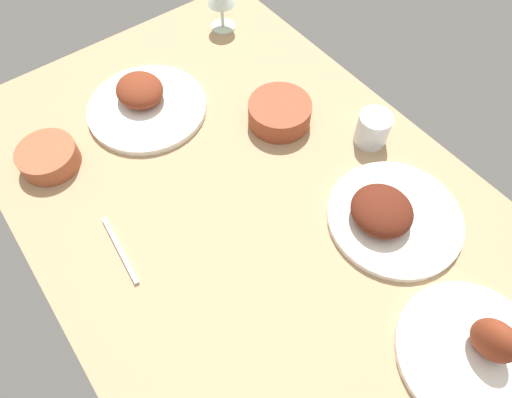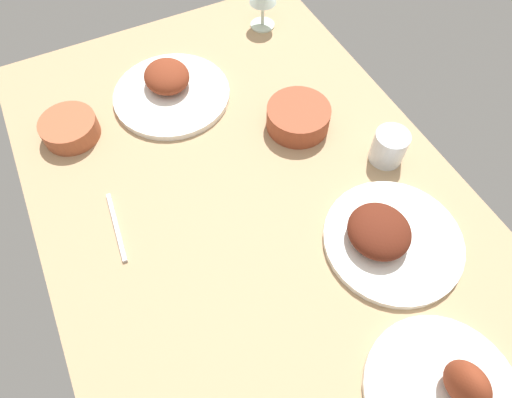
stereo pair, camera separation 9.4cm
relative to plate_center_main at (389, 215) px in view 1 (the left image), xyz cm
name	(u,v)px [view 1 (the left image)]	position (x,y,z in cm)	size (l,w,h in cm)	color
dining_table	(256,209)	(-20.06, -19.64, -4.38)	(140.00, 90.00, 4.00)	tan
plate_center_main	(389,215)	(0.00, 0.00, 0.00)	(28.50, 28.50, 7.48)	white
plate_near_viewer	(145,101)	(-59.73, -24.41, -0.27)	(29.54, 29.54, 7.24)	white
plate_far_side	(477,351)	(28.60, -7.77, -0.16)	(26.87, 26.87, 10.63)	white
bowl_onions	(48,157)	(-57.27, -50.55, 0.28)	(13.33, 13.33, 4.84)	#A35133
bowl_potatoes	(280,112)	(-35.85, -0.49, 0.73)	(15.27, 15.27, 5.72)	brown
water_tumbler	(373,129)	(-18.02, 12.92, 1.60)	(7.75, 7.75, 7.95)	silver
fork_loose	(120,250)	(-27.91, -48.53, -1.98)	(17.11, 0.90, 0.80)	silver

